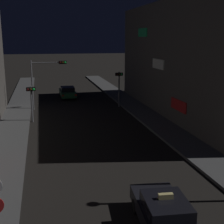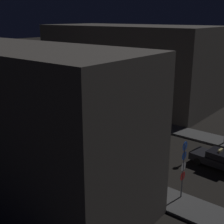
# 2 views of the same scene
# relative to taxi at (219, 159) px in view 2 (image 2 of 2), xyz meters

# --- Properties ---
(sidewalk_left) EXTENTS (2.52, 58.45, 0.18)m
(sidewalk_left) POSITION_rel_taxi_xyz_m (-6.73, 20.31, -0.65)
(sidewalk_left) COLOR #4C4C4C
(sidewalk_left) RESTS_ON ground_plane
(sidewalk_right) EXTENTS (2.52, 58.45, 0.18)m
(sidewalk_right) POSITION_rel_taxi_xyz_m (5.34, 20.31, -0.65)
(sidewalk_right) COLOR #4C4C4C
(sidewalk_right) RESTS_ON ground_plane
(building_facade_right) EXTENTS (11.44, 24.32, 10.62)m
(building_facade_right) POSITION_rel_taxi_xyz_m (12.28, 18.02, 4.57)
(building_facade_right) COLOR #514C47
(building_facade_right) RESTS_ON ground_plane
(taxi) EXTENTS (2.18, 4.59, 1.62)m
(taxi) POSITION_rel_taxi_xyz_m (0.00, 0.00, 0.00)
(taxi) COLOR black
(taxi) RESTS_ON ground_plane
(far_car) EXTENTS (1.85, 4.46, 1.42)m
(far_car) POSITION_rel_taxi_xyz_m (-1.17, 28.53, -0.00)
(far_car) COLOR #1E512D
(far_car) RESTS_ON ground_plane
(traffic_light_overhead) EXTENTS (3.65, 0.42, 5.09)m
(traffic_light_overhead) POSITION_rel_taxi_xyz_m (-3.85, 22.71, 2.94)
(traffic_light_overhead) COLOR slate
(traffic_light_overhead) RESTS_ON ground_plane
(traffic_light_left_kerb) EXTENTS (0.80, 0.42, 3.20)m
(traffic_light_left_kerb) POSITION_rel_taxi_xyz_m (-5.22, 17.73, 1.60)
(traffic_light_left_kerb) COLOR slate
(traffic_light_left_kerb) RESTS_ON ground_plane
(traffic_light_right_kerb) EXTENTS (0.80, 0.42, 3.78)m
(traffic_light_right_kerb) POSITION_rel_taxi_xyz_m (3.83, 22.22, 1.97)
(traffic_light_right_kerb) COLOR slate
(traffic_light_right_kerb) RESTS_ON ground_plane
(sign_pole_left) EXTENTS (0.62, 0.10, 4.02)m
(sign_pole_left) POSITION_rel_taxi_xyz_m (-6.06, 0.25, 1.75)
(sign_pole_left) COLOR slate
(sign_pole_left) RESTS_ON sidewalk_left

